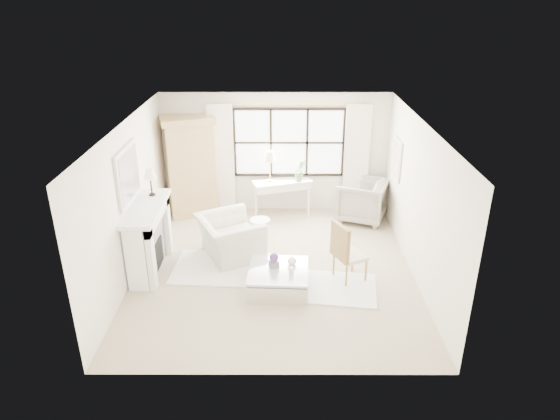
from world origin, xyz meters
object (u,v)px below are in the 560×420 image
Objects in this scene: club_armchair at (230,238)px; coffee_table at (278,280)px; console_table at (282,197)px; armoire at (190,166)px.

coffee_table is (0.92, -1.16, -0.21)m from club_armchair.
console_table is 1.31× the size of coffee_table.
console_table reaches higher than club_armchair.
armoire is 3.84m from coffee_table.
coffee_table is at bearing -108.51° from console_table.
coffee_table is (1.95, -3.16, -0.96)m from armoire.
console_table is 3.13m from coffee_table.
club_armchair is (-1.00, -1.96, -0.01)m from console_table.
armoire is at bearing 0.84° from club_armchair.
armoire is at bearing 161.72° from console_table.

